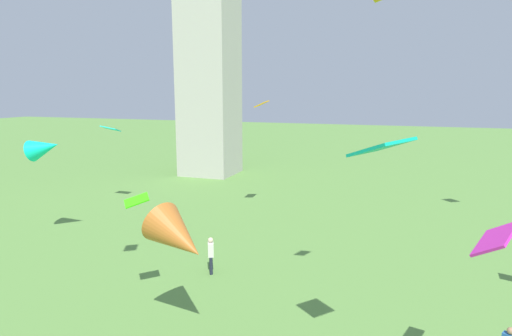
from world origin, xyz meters
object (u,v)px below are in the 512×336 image
Objects in this scene: kite_flying_8 at (262,104)px; kite_flying_9 at (111,129)px; kite_flying_4 at (45,148)px; person_2 at (211,253)px; kite_flying_1 at (179,237)px; kite_flying_11 at (137,200)px; kite_flying_0 at (495,239)px; kite_flying_7 at (380,147)px.

kite_flying_9 is (-11.83, -1.28, -1.96)m from kite_flying_8.
kite_flying_4 is 1.52× the size of kite_flying_9.
person_2 is 0.82× the size of kite_flying_4.
person_2 is 12.02m from kite_flying_4.
kite_flying_9 is (-14.21, 15.00, 2.16)m from kite_flying_1.
kite_flying_9 is at bearing 65.68° from kite_flying_1.
kite_flying_1 is 3.19m from kite_flying_11.
kite_flying_0 is 3.83m from kite_flying_7.
person_2 is 1.26× the size of kite_flying_9.
kite_flying_1 is 2.59× the size of kite_flying_11.
kite_flying_4 is at bearing 57.91° from person_2.
kite_flying_0 is 1.44× the size of kite_flying_11.
kite_flying_0 is 9.71m from kite_flying_1.
person_2 is 6.62m from kite_flying_1.
kite_flying_4 is 1.19× the size of kite_flying_7.
kite_flying_1 is at bearing 168.30° from person_2.
kite_flying_0 reaches higher than kite_flying_11.
kite_flying_8 is at bearing -16.95° from kite_flying_7.
kite_flying_0 is 20.75m from kite_flying_8.
kite_flying_4 reaches higher than kite_flying_0.
kite_flying_4 is 1.92× the size of kite_flying_11.
kite_flying_7 is at bearing -75.29° from kite_flying_1.
kite_flying_0 is 1.14× the size of kite_flying_9.
kite_flying_0 reaches higher than person_2.
kite_flying_11 reaches higher than person_2.
person_2 is 5.71m from kite_flying_11.
kite_flying_4 is (-22.18, 7.23, 0.55)m from kite_flying_0.
kite_flying_7 reaches higher than kite_flying_1.
person_2 is at bearing 138.53° from kite_flying_9.
kite_flying_7 is at bearing 137.29° from kite_flying_9.
kite_flying_8 is 12.06m from kite_flying_9.
kite_flying_1 is 2.43× the size of kite_flying_8.
kite_flying_8 is at bearing -179.21° from kite_flying_9.
kite_flying_11 is at bearing -128.45° from kite_flying_4.
kite_flying_4 reaches higher than person_2.
kite_flying_7 is at bearing -121.96° from kite_flying_4.
kite_flying_9 is 1.26× the size of kite_flying_11.
kite_flying_0 is 28.39m from kite_flying_9.
kite_flying_11 is (11.50, -13.48, -1.42)m from kite_flying_9.
kite_flying_8 is at bearing 30.55° from kite_flying_1.
kite_flying_7 is 1.28× the size of kite_flying_9.
kite_flying_7 is (8.15, -6.63, 6.44)m from person_2.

